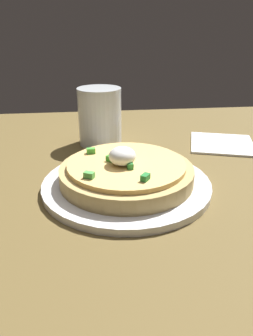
{
  "coord_description": "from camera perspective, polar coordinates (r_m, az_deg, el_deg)",
  "views": [
    {
      "loc": [
        -5.85,
        -48.41,
        23.75
      ],
      "look_at": [
        -1.04,
        -7.99,
        5.3
      ],
      "focal_mm": 33.85,
      "sensor_mm": 36.0,
      "label": 1
    }
  ],
  "objects": [
    {
      "name": "dining_table",
      "position": [
        0.54,
        0.1,
        -0.5
      ],
      "size": [
        105.9,
        73.76,
        2.27
      ],
      "primitive_type": "cube",
      "color": "brown",
      "rests_on": "ground"
    },
    {
      "name": "plate",
      "position": [
        0.46,
        0.0,
        -2.87
      ],
      "size": [
        24.05,
        24.05,
        1.03
      ],
      "primitive_type": "cylinder",
      "color": "white",
      "rests_on": "dining_table"
    },
    {
      "name": "pizza",
      "position": [
        0.45,
        -0.04,
        -0.62
      ],
      "size": [
        18.99,
        18.99,
        5.41
      ],
      "color": "tan",
      "rests_on": "plate"
    },
    {
      "name": "cup_near",
      "position": [
        0.62,
        -4.8,
        8.83
      ],
      "size": [
        8.27,
        8.27,
        10.82
      ],
      "color": "silver",
      "rests_on": "dining_table"
    },
    {
      "name": "napkin",
      "position": [
        0.65,
        16.83,
        4.19
      ],
      "size": [
        14.88,
        14.88,
        0.4
      ],
      "primitive_type": "cube",
      "rotation": [
        0.0,
        0.0,
        -0.31
      ],
      "color": "white",
      "rests_on": "dining_table"
    }
  ]
}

